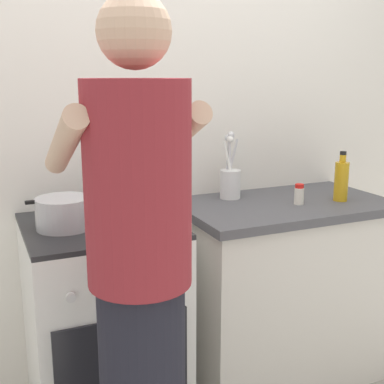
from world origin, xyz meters
The scene contains 9 objects.
back_wall centered at (0.20, 0.50, 1.25)m, with size 3.20×0.10×2.50m.
countertop centered at (0.55, 0.15, 0.45)m, with size 1.00×0.60×0.90m.
stove_range centered at (-0.35, 0.15, 0.45)m, with size 0.60×0.62×0.90m.
pot centered at (-0.49, 0.14, 0.96)m, with size 0.28×0.22×0.12m.
mixing_bowl centered at (-0.21, 0.12, 0.94)m, with size 0.28×0.28×0.08m.
utensil_crock centered at (0.34, 0.32, 1.00)m, with size 0.10×0.10×0.33m.
spice_bottle centered at (0.58, 0.08, 0.95)m, with size 0.04×0.04×0.10m.
oil_bottle centered at (0.80, 0.06, 1.00)m, with size 0.07×0.07×0.24m.
person centered at (-0.38, -0.48, 0.86)m, with size 0.41×0.50×1.70m.
Camera 1 is at (-0.80, -1.81, 1.49)m, focal length 47.30 mm.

